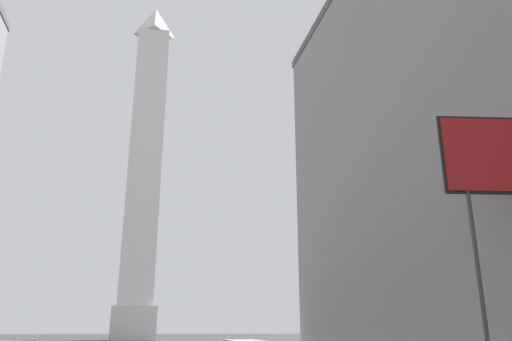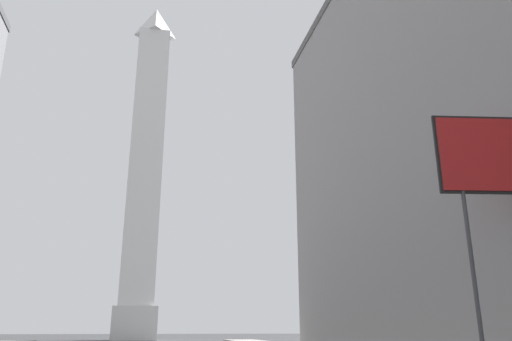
{
  "view_description": "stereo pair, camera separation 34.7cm",
  "coord_description": "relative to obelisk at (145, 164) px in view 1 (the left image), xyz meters",
  "views": [
    {
      "loc": [
        1.36,
        -2.2,
        1.83
      ],
      "look_at": [
        15.11,
        60.67,
        22.3
      ],
      "focal_mm": 35.0,
      "sensor_mm": 36.0,
      "label": 1
    },
    {
      "loc": [
        1.7,
        -2.28,
        1.83
      ],
      "look_at": [
        15.11,
        60.67,
        22.3
      ],
      "focal_mm": 35.0,
      "sensor_mm": 36.0,
      "label": 2
    }
  ],
  "objects": [
    {
      "name": "obelisk",
      "position": [
        0.0,
        0.0,
        0.0
      ],
      "size": [
        7.38,
        7.38,
        64.68
      ],
      "color": "silver",
      "rests_on": "ground_plane"
    },
    {
      "name": "billboard_sign",
      "position": [
        16.77,
        -72.1,
        -22.14
      ],
      "size": [
        6.0,
        1.16,
        11.01
      ],
      "color": "#3F3F42",
      "rests_on": "ground_plane"
    }
  ]
}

